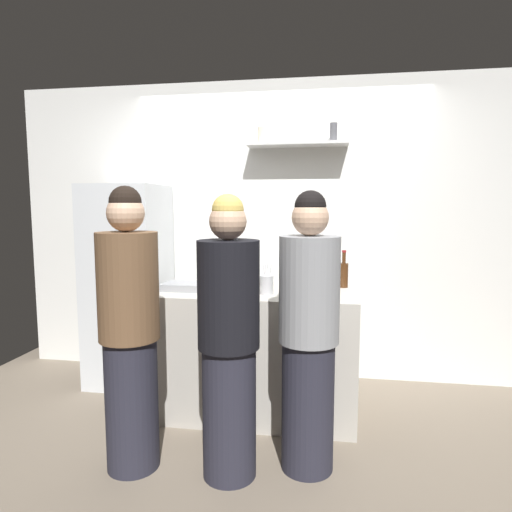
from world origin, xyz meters
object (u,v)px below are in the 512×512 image
at_px(utensil_holder, 267,285).
at_px(water_bottle_plastic, 235,276).
at_px(baking_pan, 187,286).
at_px(wine_bottle_pale_glass, 296,270).
at_px(person_brown_jacket, 130,333).
at_px(wine_bottle_green_glass, 300,278).
at_px(wine_bottle_dark_glass, 243,270).
at_px(person_grey_hoodie, 309,336).
at_px(person_blonde, 229,342).
at_px(refrigerator, 129,285).
at_px(wine_bottle_amber_glass, 344,274).

xyz_separation_m(utensil_holder, water_bottle_plastic, (-0.24, 0.07, 0.04)).
bearing_deg(baking_pan, utensil_holder, -6.51).
distance_m(wine_bottle_pale_glass, person_brown_jacket, 1.41).
height_order(wine_bottle_green_glass, wine_bottle_dark_glass, wine_bottle_dark_glass).
xyz_separation_m(wine_bottle_green_glass, person_brown_jacket, (-0.92, -0.72, -0.22)).
distance_m(person_grey_hoodie, person_blonde, 0.45).
bearing_deg(wine_bottle_green_glass, utensil_holder, -175.63).
height_order(refrigerator, baking_pan, refrigerator).
bearing_deg(utensil_holder, person_blonde, -99.54).
height_order(wine_bottle_amber_glass, water_bottle_plastic, wine_bottle_amber_glass).
bearing_deg(wine_bottle_amber_glass, baking_pan, -166.45).
distance_m(wine_bottle_dark_glass, person_blonde, 1.08).
bearing_deg(wine_bottle_amber_glass, wine_bottle_pale_glass, 173.10).
bearing_deg(wine_bottle_amber_glass, wine_bottle_green_glass, -133.26).
distance_m(utensil_holder, wine_bottle_green_glass, 0.24).
height_order(refrigerator, person_blonde, refrigerator).
bearing_deg(baking_pan, wine_bottle_dark_glass, 37.92).
relative_size(person_brown_jacket, person_blonde, 1.03).
relative_size(wine_bottle_pale_glass, person_brown_jacket, 0.19).
height_order(utensil_holder, person_brown_jacket, person_brown_jacket).
bearing_deg(wine_bottle_pale_glass, wine_bottle_amber_glass, -6.90).
height_order(wine_bottle_green_glass, person_grey_hoodie, person_grey_hoodie).
xyz_separation_m(wine_bottle_amber_glass, person_blonde, (-0.65, -1.04, -0.24)).
bearing_deg(wine_bottle_pale_glass, person_grey_hoodie, -81.77).
relative_size(utensil_holder, wine_bottle_pale_glass, 0.70).
xyz_separation_m(baking_pan, person_blonde, (0.49, -0.76, -0.16)).
relative_size(wine_bottle_dark_glass, person_brown_jacket, 0.19).
relative_size(utensil_holder, wine_bottle_green_glass, 0.72).
xyz_separation_m(baking_pan, utensil_holder, (0.60, -0.07, 0.04)).
height_order(wine_bottle_pale_glass, wine_bottle_green_glass, wine_bottle_pale_glass).
distance_m(utensil_holder, wine_bottle_dark_glass, 0.43).
relative_size(wine_bottle_green_glass, person_brown_jacket, 0.19).
bearing_deg(person_blonde, wine_bottle_dark_glass, -57.47).
distance_m(baking_pan, water_bottle_plastic, 0.37).
bearing_deg(utensil_holder, person_brown_jacket, -134.54).
height_order(wine_bottle_green_glass, person_brown_jacket, person_brown_jacket).
xyz_separation_m(refrigerator, wine_bottle_pale_glass, (1.44, -0.13, 0.18)).
distance_m(utensil_holder, person_brown_jacket, 1.00).
distance_m(wine_bottle_dark_glass, person_grey_hoodie, 1.09).
bearing_deg(wine_bottle_pale_glass, person_brown_jacket, -128.56).
xyz_separation_m(wine_bottle_green_glass, wine_bottle_dark_glass, (-0.47, 0.34, -0.00)).
bearing_deg(water_bottle_plastic, baking_pan, -179.88).
distance_m(refrigerator, wine_bottle_pale_glass, 1.46).
relative_size(wine_bottle_amber_glass, person_blonde, 0.18).
height_order(baking_pan, person_grey_hoodie, person_grey_hoodie).
height_order(wine_bottle_amber_glass, person_brown_jacket, person_brown_jacket).
xyz_separation_m(wine_bottle_pale_glass, person_blonde, (-0.29, -1.08, -0.25)).
distance_m(baking_pan, person_blonde, 0.92).
distance_m(wine_bottle_dark_glass, water_bottle_plastic, 0.28).
xyz_separation_m(wine_bottle_pale_glass, water_bottle_plastic, (-0.42, -0.32, -0.01)).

